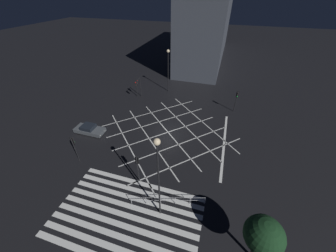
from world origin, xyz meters
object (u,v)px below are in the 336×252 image
traffic_light_nw_main (137,84)px  waiting_car (89,129)px  traffic_light_ne_cross (237,97)px  traffic_light_median_south (138,164)px  traffic_light_nw_cross (138,85)px  traffic_light_sw_cross (74,144)px  street_lamp_east (168,61)px  street_tree_near (264,235)px  street_lamp_west (158,168)px

traffic_light_nw_main → waiting_car: size_ratio=0.80×
traffic_light_ne_cross → waiting_car: traffic_light_ne_cross is taller
traffic_light_median_south → traffic_light_nw_cross: (-7.63, 17.01, 0.17)m
traffic_light_median_south → waiting_car: traffic_light_median_south is taller
traffic_light_sw_cross → street_lamp_east: bearing=-12.8°
traffic_light_ne_cross → waiting_car: size_ratio=0.87×
traffic_light_nw_main → street_tree_near: (19.33, -21.73, 1.05)m
traffic_light_sw_cross → street_lamp_west: bearing=-106.6°
street_tree_near → waiting_car: 23.55m
traffic_light_median_south → traffic_light_nw_main: traffic_light_median_south is taller
street_tree_near → waiting_car: (-21.33, 9.55, -2.91)m
traffic_light_median_south → street_lamp_east: (-3.34, 21.56, 3.30)m
street_lamp_east → traffic_light_ne_cross: bearing=-18.2°
traffic_light_ne_cross → waiting_car: (-19.58, -11.86, -2.06)m
traffic_light_nw_cross → waiting_car: 11.97m
traffic_light_nw_cross → street_tree_near: size_ratio=0.79×
street_lamp_west → street_lamp_east: bearing=105.2°
traffic_light_nw_main → street_lamp_west: bearing=-60.8°
traffic_light_nw_main → street_tree_near: size_ratio=0.71×
traffic_light_sw_cross → street_lamp_east: street_lamp_east is taller
traffic_light_sw_cross → traffic_light_ne_cross: (17.50, 16.80, 0.05)m
street_lamp_west → traffic_light_ne_cross: bearing=73.2°
traffic_light_ne_cross → traffic_light_nw_cross: traffic_light_nw_cross is taller
traffic_light_ne_cross → street_lamp_west: (-6.10, -20.20, 3.61)m
traffic_light_ne_cross → street_lamp_west: street_lamp_west is taller
street_lamp_west → street_tree_near: 8.41m
traffic_light_median_south → street_lamp_west: 5.68m
traffic_light_nw_main → traffic_light_nw_cross: (0.55, -0.69, 0.33)m
traffic_light_nw_main → street_lamp_east: 7.09m
traffic_light_sw_cross → street_tree_near: street_tree_near is taller
traffic_light_median_south → street_lamp_west: size_ratio=0.40×
traffic_light_median_south → waiting_car: bearing=61.5°
street_lamp_west → traffic_light_nw_cross: bearing=118.9°
traffic_light_median_south → traffic_light_nw_main: (-8.18, 17.70, -0.15)m
traffic_light_sw_cross → street_lamp_east: (4.75, 20.99, 3.31)m
traffic_light_nw_cross → street_lamp_west: street_lamp_west is taller
traffic_light_sw_cross → street_lamp_west: size_ratio=0.40×
traffic_light_nw_main → traffic_light_median_south: bearing=-65.2°
street_lamp_east → waiting_car: size_ratio=1.87×
street_tree_near → waiting_car: size_ratio=1.14×
traffic_light_nw_cross → street_lamp_west: bearing=28.9°
traffic_light_nw_main → street_lamp_east: size_ratio=0.43×
traffic_light_median_south → traffic_light_nw_cross: size_ratio=0.95×
street_lamp_east → street_tree_near: size_ratio=1.65×
street_lamp_east → street_tree_near: (14.49, -25.60, -2.41)m
traffic_light_nw_main → street_lamp_east: bearing=38.6°
traffic_light_median_south → street_tree_near: street_tree_near is taller
street_tree_near → traffic_light_ne_cross: bearing=94.7°
traffic_light_sw_cross → traffic_light_ne_cross: 24.26m
traffic_light_ne_cross → traffic_light_nw_cross: (-17.03, -0.37, 0.13)m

